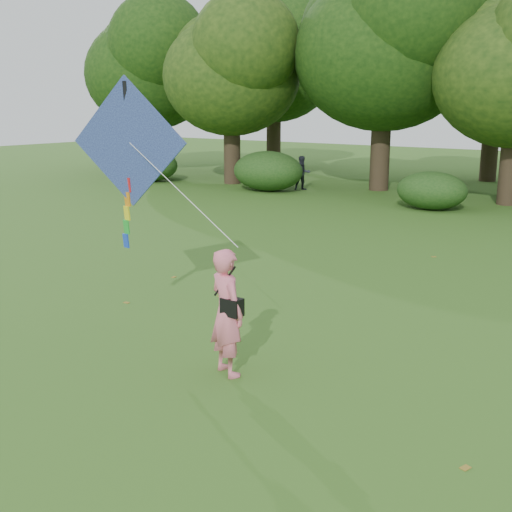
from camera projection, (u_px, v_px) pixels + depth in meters
The scene contains 6 objects.
ground at pixel (241, 407), 8.48m from camera, with size 100.00×100.00×0.00m, color #265114.
man_kite_flyer at pixel (227, 312), 9.33m from camera, with size 0.69×0.45×1.90m, color pink.
bystander_left at pixel (302, 173), 29.37m from camera, with size 0.76×0.59×1.56m, color #282B35.
crossbody_bag at pixel (232, 306), 9.21m from camera, with size 0.43×0.20×0.73m.
flying_kite at pixel (129, 145), 11.23m from camera, with size 4.28×1.31×3.06m.
fallen_leaves at pixel (365, 305), 12.76m from camera, with size 10.68×14.21×0.01m.
Camera 1 is at (4.74, -6.18, 3.92)m, focal length 45.00 mm.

